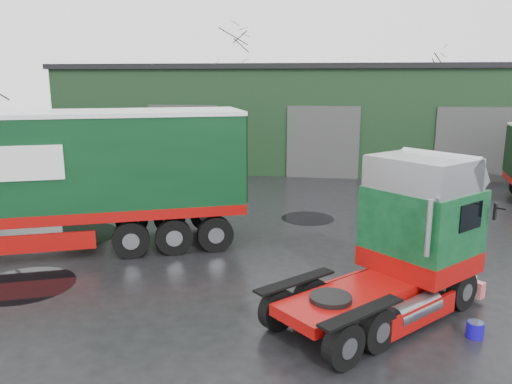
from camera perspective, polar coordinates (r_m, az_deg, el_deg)
ground at (r=15.12m, az=-0.63°, el=-8.32°), size 100.00×100.00×0.00m
warehouse at (r=34.03m, az=7.77°, el=8.82°), size 32.40×12.40×6.30m
hero_tractor at (r=11.59m, az=13.66°, el=-5.65°), size 5.98×6.03×3.70m
trailer_left at (r=17.22m, az=-26.16°, el=0.80°), size 14.65×7.98×4.52m
wash_bucket at (r=12.10m, az=23.75°, el=-14.22°), size 0.43×0.43×0.34m
tree_back_a at (r=44.69m, az=-2.64°, el=11.89°), size 4.40×4.40×9.50m
tree_back_b at (r=44.69m, az=18.32°, el=9.98°), size 4.40×4.40×7.50m
puddle_0 at (r=15.10m, az=-24.94°, el=-9.60°), size 2.67×2.67×0.01m
puddle_1 at (r=20.08m, az=5.92°, el=-3.00°), size 2.11×2.11×0.01m
puddle_2 at (r=19.12m, az=-20.27°, el=-4.57°), size 3.24×3.24×0.01m
puddle_3 at (r=13.72m, az=12.51°, el=-10.91°), size 1.86×1.86×0.01m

